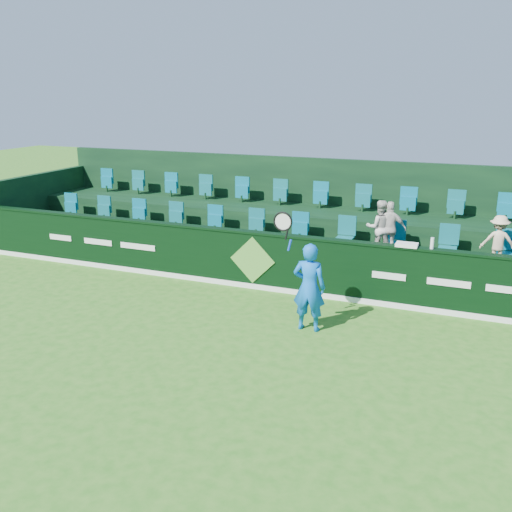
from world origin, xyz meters
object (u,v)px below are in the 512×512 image
at_px(spectator_right, 498,241).
at_px(tennis_player, 309,286).
at_px(drinks_bottle, 432,243).
at_px(spectator_middle, 390,229).
at_px(spectator_left, 379,227).
at_px(towel, 407,245).

bearing_deg(spectator_right, tennis_player, 39.31).
xyz_separation_m(spectator_right, drinks_bottle, (-1.26, -1.12, 0.11)).
height_order(spectator_middle, drinks_bottle, spectator_middle).
distance_m(tennis_player, drinks_bottle, 2.81).
xyz_separation_m(tennis_player, spectator_middle, (0.99, 2.98, 0.55)).
distance_m(spectator_left, spectator_right, 2.53).
height_order(spectator_right, drinks_bottle, spectator_right).
height_order(spectator_right, towel, spectator_right).
distance_m(spectator_left, spectator_middle, 0.23).
bearing_deg(tennis_player, drinks_bottle, 42.55).
xyz_separation_m(tennis_player, towel, (1.53, 1.86, 0.51)).
height_order(tennis_player, spectator_left, tennis_player).
xyz_separation_m(tennis_player, spectator_left, (0.76, 2.98, 0.55)).
height_order(towel, drinks_bottle, drinks_bottle).
distance_m(tennis_player, spectator_right, 4.46).
bearing_deg(spectator_right, towel, 29.66).
bearing_deg(drinks_bottle, tennis_player, -137.45).
xyz_separation_m(towel, drinks_bottle, (0.50, 0.00, 0.08)).
relative_size(tennis_player, drinks_bottle, 10.06).
xyz_separation_m(spectator_middle, spectator_right, (2.29, 0.00, -0.07)).
bearing_deg(spectator_middle, spectator_right, 176.35).
relative_size(spectator_left, towel, 2.85).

